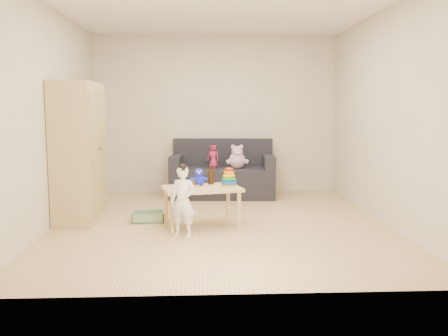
{
  "coord_description": "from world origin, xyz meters",
  "views": [
    {
      "loc": [
        -0.24,
        -5.67,
        1.39
      ],
      "look_at": [
        0.05,
        0.25,
        0.65
      ],
      "focal_mm": 38.0,
      "sensor_mm": 36.0,
      "label": 1
    }
  ],
  "objects": [
    {
      "name": "brown_bottle",
      "position": [
        -0.12,
        0.09,
        0.57
      ],
      "size": [
        0.08,
        0.08,
        0.23
      ],
      "color": "black",
      "rests_on": "play_table"
    },
    {
      "name": "storage_bin",
      "position": [
        -0.9,
        0.14,
        0.06
      ],
      "size": [
        0.42,
        0.33,
        0.12
      ],
      "primitive_type": null,
      "rotation": [
        0.0,
        0.0,
        0.08
      ],
      "color": "gray",
      "rests_on": "ground"
    },
    {
      "name": "yellow_book",
      "position": [
        -0.39,
        -0.03,
        0.48
      ],
      "size": [
        0.27,
        0.27,
        0.02
      ],
      "primitive_type": "cube",
      "rotation": [
        0.0,
        0.0,
        0.45
      ],
      "color": "#F1AD19",
      "rests_on": "play_table"
    },
    {
      "name": "ring_stacker",
      "position": [
        0.09,
        -0.05,
        0.56
      ],
      "size": [
        0.19,
        0.19,
        0.22
      ],
      "color": "orange",
      "rests_on": "play_table"
    },
    {
      "name": "play_table",
      "position": [
        -0.23,
        -0.13,
        0.24
      ],
      "size": [
        1.0,
        0.76,
        0.47
      ],
      "primitive_type": "cube",
      "rotation": [
        0.0,
        0.0,
        0.23
      ],
      "color": "#E9BB80",
      "rests_on": "ground"
    },
    {
      "name": "pink_bear",
      "position": [
        0.33,
        1.72,
        0.62
      ],
      "size": [
        0.3,
        0.26,
        0.32
      ],
      "primitive_type": null,
      "rotation": [
        0.0,
        0.0,
        0.08
      ],
      "color": "#D49CAF",
      "rests_on": "sofa"
    },
    {
      "name": "doll",
      "position": [
        -0.05,
        1.78,
        0.64
      ],
      "size": [
        0.21,
        0.18,
        0.36
      ],
      "primitive_type": "imported",
      "rotation": [
        0.0,
        0.0,
        -0.34
      ],
      "color": "#B42145",
      "rests_on": "sofa"
    },
    {
      "name": "toddler",
      "position": [
        -0.44,
        -0.57,
        0.38
      ],
      "size": [
        0.32,
        0.26,
        0.76
      ],
      "primitive_type": "imported",
      "rotation": [
        0.0,
        0.0,
        -0.3
      ],
      "color": "white",
      "rests_on": "ground"
    },
    {
      "name": "room",
      "position": [
        0.0,
        0.0,
        1.3
      ],
      "size": [
        4.5,
        4.5,
        4.5
      ],
      "color": "tan",
      "rests_on": "ground"
    },
    {
      "name": "wooden_figure",
      "position": [
        -0.34,
        -0.19,
        0.53
      ],
      "size": [
        0.06,
        0.05,
        0.11
      ],
      "primitive_type": null,
      "rotation": [
        0.0,
        0.0,
        0.54
      ],
      "color": "brown",
      "rests_on": "play_table"
    },
    {
      "name": "sofa",
      "position": [
        0.1,
        1.79,
        0.23
      ],
      "size": [
        1.68,
        0.92,
        0.46
      ],
      "primitive_type": "cube",
      "rotation": [
        0.0,
        0.0,
        -0.07
      ],
      "color": "black",
      "rests_on": "ground"
    },
    {
      "name": "wardrobe",
      "position": [
        -1.75,
        0.26,
        0.86
      ],
      "size": [
        0.48,
        0.95,
        1.71
      ],
      "primitive_type": "cube",
      "color": "tan",
      "rests_on": "ground"
    },
    {
      "name": "blue_plush",
      "position": [
        -0.27,
        -0.03,
        0.58
      ],
      "size": [
        0.18,
        0.14,
        0.21
      ],
      "primitive_type": null,
      "rotation": [
        0.0,
        0.0,
        0.01
      ],
      "color": "#1723D6",
      "rests_on": "play_table"
    }
  ]
}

